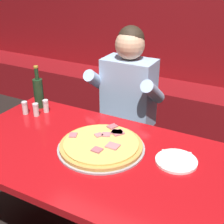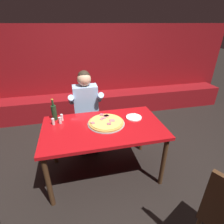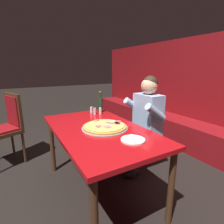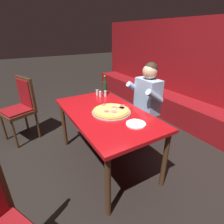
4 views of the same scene
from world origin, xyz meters
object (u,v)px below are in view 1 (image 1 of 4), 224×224
(shaker_parmesan, at_px, (36,110))
(shaker_oregano, at_px, (25,108))
(shaker_red_pepper_flakes, at_px, (46,107))
(diner_seated_blue_shirt, at_px, (124,106))
(main_dining_table, at_px, (89,163))
(pizza, at_px, (101,145))
(plate_white_paper, at_px, (176,161))
(beer_bottle, at_px, (39,92))

(shaker_parmesan, distance_m, shaker_oregano, 0.08)
(shaker_red_pepper_flakes, bearing_deg, shaker_oregano, -140.02)
(shaker_red_pepper_flakes, xyz_separation_m, diner_seated_blue_shirt, (0.36, 0.44, -0.10))
(main_dining_table, relative_size, shaker_oregano, 17.31)
(pizza, relative_size, diner_seated_blue_shirt, 0.37)
(shaker_red_pepper_flakes, relative_size, shaker_oregano, 1.00)
(plate_white_paper, xyz_separation_m, shaker_red_pepper_flakes, (-0.94, 0.15, 0.03))
(shaker_red_pepper_flakes, bearing_deg, diner_seated_blue_shirt, 50.74)
(shaker_red_pepper_flakes, relative_size, diner_seated_blue_shirt, 0.07)
(main_dining_table, relative_size, plate_white_paper, 7.09)
(shaker_red_pepper_flakes, height_order, diner_seated_blue_shirt, diner_seated_blue_shirt)
(shaker_red_pepper_flakes, bearing_deg, plate_white_paper, -8.96)
(shaker_parmesan, bearing_deg, diner_seated_blue_shirt, 53.59)
(shaker_red_pepper_flakes, bearing_deg, main_dining_table, -28.08)
(beer_bottle, bearing_deg, shaker_red_pepper_flakes, -26.07)
(beer_bottle, bearing_deg, plate_white_paper, -10.57)
(plate_white_paper, bearing_deg, diner_seated_blue_shirt, 134.81)
(pizza, xyz_separation_m, beer_bottle, (-0.64, 0.26, 0.09))
(beer_bottle, height_order, shaker_oregano, beer_bottle)
(main_dining_table, height_order, shaker_parmesan, shaker_parmesan)
(shaker_oregano, bearing_deg, beer_bottle, 84.33)
(shaker_oregano, xyz_separation_m, diner_seated_blue_shirt, (0.46, 0.52, -0.10))
(beer_bottle, distance_m, shaker_oregano, 0.15)
(pizza, height_order, shaker_parmesan, shaker_parmesan)
(plate_white_paper, bearing_deg, shaker_parmesan, 175.64)
(plate_white_paper, bearing_deg, main_dining_table, -164.97)
(plate_white_paper, relative_size, diner_seated_blue_shirt, 0.16)
(beer_bottle, height_order, shaker_parmesan, beer_bottle)
(pizza, distance_m, beer_bottle, 0.69)
(plate_white_paper, xyz_separation_m, diner_seated_blue_shirt, (-0.58, 0.59, -0.07))
(main_dining_table, distance_m, plate_white_paper, 0.46)
(main_dining_table, relative_size, shaker_parmesan, 17.31)
(pizza, height_order, shaker_red_pepper_flakes, shaker_red_pepper_flakes)
(main_dining_table, xyz_separation_m, shaker_red_pepper_flakes, (-0.50, 0.27, 0.12))
(shaker_parmesan, height_order, shaker_oregano, same)
(main_dining_table, height_order, pizza, pizza)
(shaker_red_pepper_flakes, distance_m, diner_seated_blue_shirt, 0.57)
(main_dining_table, height_order, shaker_oregano, shaker_oregano)
(plate_white_paper, bearing_deg, shaker_oregano, 176.59)
(beer_bottle, xyz_separation_m, shaker_oregano, (-0.01, -0.13, -0.07))
(pizza, relative_size, shaker_red_pepper_flakes, 5.46)
(plate_white_paper, xyz_separation_m, shaker_oregano, (-1.04, 0.06, 0.03))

